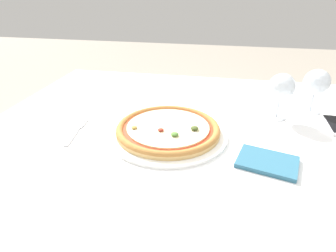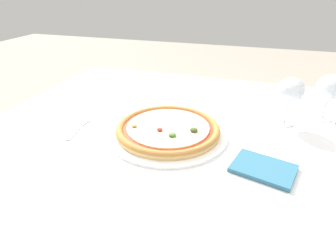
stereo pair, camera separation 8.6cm
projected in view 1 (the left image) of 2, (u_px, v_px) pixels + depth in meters
dining_table at (183, 153)px, 0.92m from camera, size 1.33×1.17×0.73m
pizza_plate at (168, 130)px, 0.87m from camera, size 0.37×0.37×0.04m
fork at (76, 131)px, 0.89m from camera, size 0.05×0.17×0.00m
wine_glass_far_left at (282, 87)px, 0.93m from camera, size 0.09×0.09×0.16m
wine_glass_far_right at (317, 83)px, 0.98m from camera, size 0.09×0.09×0.16m
napkin_folded at (267, 162)px, 0.73m from camera, size 0.17×0.15×0.01m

